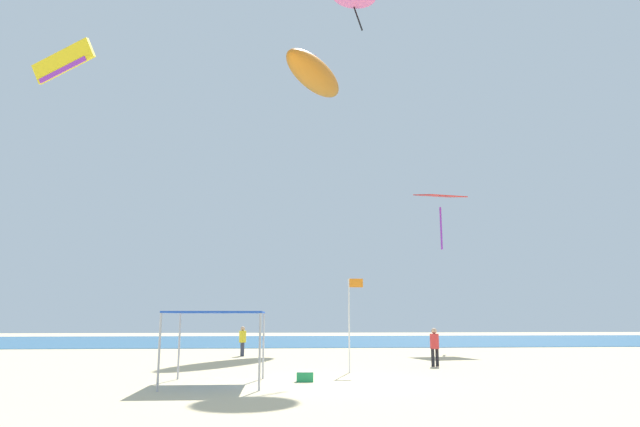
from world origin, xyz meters
TOP-DOWN VIEW (x-y plane):
  - ground at (0.00, 0.00)m, footprint 110.00×110.00m
  - ocean_strip at (0.00, 31.25)m, footprint 110.00×23.09m
  - canopy_tent at (-3.88, -0.33)m, footprint 3.05×3.27m
  - person_near_tent at (-3.93, 12.49)m, footprint 0.39×0.42m
  - person_leftmost at (5.07, 5.68)m, footprint 0.39×0.39m
  - banner_flag at (1.01, 3.17)m, footprint 0.61×0.06m
  - cooler_box at (-0.93, 0.26)m, footprint 0.57×0.37m
  - kite_diamond_red at (9.13, 17.71)m, footprint 3.25×3.22m
  - kite_inflatable_orange at (0.66, 23.66)m, footprint 6.86×8.95m
  - kite_parafoil_yellow at (-12.80, 7.27)m, footprint 3.38×1.30m

SIDE VIEW (x-z plane):
  - ground at x=0.00m, z-range -0.10..0.00m
  - ocean_strip at x=0.00m, z-range 0.00..0.03m
  - cooler_box at x=-0.93m, z-range 0.00..0.35m
  - person_near_tent at x=-3.93m, z-range 0.14..1.76m
  - person_leftmost at x=5.07m, z-range 0.14..1.80m
  - banner_flag at x=1.01m, z-range 0.37..4.06m
  - canopy_tent at x=-3.88m, z-range 1.06..3.40m
  - kite_diamond_red at x=9.13m, z-range 8.19..12.27m
  - kite_parafoil_yellow at x=-12.80m, z-range 13.63..15.72m
  - kite_inflatable_orange at x=0.66m, z-range 20.29..23.75m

